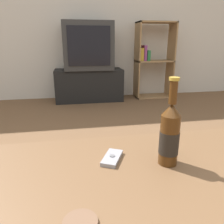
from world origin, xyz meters
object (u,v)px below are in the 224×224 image
tv_stand (89,85)px  beer_bottle (170,135)px  bookshelf (152,60)px  television (88,46)px  cell_phone (112,158)px

tv_stand → beer_bottle: bearing=-88.4°
tv_stand → bookshelf: bookshelf is taller
tv_stand → beer_bottle: beer_bottle is taller
television → bookshelf: 1.03m
tv_stand → bookshelf: size_ratio=0.86×
cell_phone → tv_stand: bearing=113.7°
bookshelf → cell_phone: bookshelf is taller
tv_stand → television: television is taller
beer_bottle → bookshelf: bearing=71.1°
cell_phone → bookshelf: bearing=93.4°
tv_stand → cell_phone: bearing=-92.4°
beer_bottle → cell_phone: beer_bottle is taller
television → beer_bottle: television is taller
television → cell_phone: bearing=-92.4°
beer_bottle → cell_phone: size_ratio=2.39×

